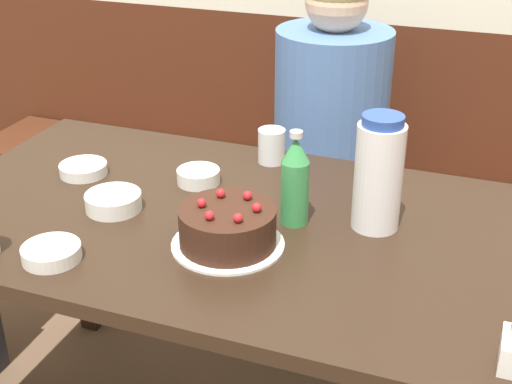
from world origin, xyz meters
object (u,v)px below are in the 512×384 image
Objects in this scene: glass_tumbler_short at (272,146)px; bench_seat at (332,241)px; bowl_soup_white at (83,169)px; bowl_side_dish at (198,176)px; water_pitcher at (379,174)px; bowl_sauce_shallow at (51,253)px; soju_bottle at (295,180)px; birthday_cake at (229,228)px; bowl_rice_small at (113,201)px; person_dark_striped at (328,169)px.

bench_seat is at bearing 83.34° from glass_tumbler_short.
bowl_side_dish is at bearing 10.94° from bowl_soup_white.
water_pitcher is 0.71m from bowl_sauce_shallow.
glass_tumbler_short is (-0.16, 0.30, -0.06)m from soju_bottle.
water_pitcher is (0.27, 0.19, 0.08)m from birthday_cake.
bowl_rice_small reaches higher than bench_seat.
bowl_rice_small is 0.24m from bowl_side_dish.
bowl_side_dish is 0.46m from bowl_sauce_shallow.
bowl_soup_white is (-0.76, 0.01, -0.11)m from water_pitcher.
birthday_cake is at bearing -10.72° from bowl_rice_small.
birthday_cake is 0.32m from bowl_side_dish.
bowl_rice_small is at bearing -167.88° from soju_bottle.
glass_tumbler_short is at bearing -96.66° from bench_seat.
birthday_cake reaches higher than bowl_rice_small.
birthday_cake is at bearing -89.74° from bench_seat.
water_pitcher is 0.42m from glass_tumbler_short.
bowl_side_dish is 0.59m from person_dark_striped.
bowl_side_dish is 0.23m from glass_tumbler_short.
bowl_sauce_shallow is 1.33× the size of glass_tumbler_short.
bowl_rice_small is 1.22× the size of bowl_side_dish.
soju_bottle is at bearing 7.75° from person_dark_striped.
bowl_side_dish is at bearing 126.50° from birthday_cake.
birthday_cake is 1.10× the size of soju_bottle.
bowl_sauce_shallow is (-0.59, -0.37, -0.11)m from water_pitcher.
bowl_sauce_shallow reaches higher than bowl_soup_white.
bowl_soup_white is (-0.59, 0.05, -0.09)m from soju_bottle.
water_pitcher is 2.00× the size of bowl_rice_small.
person_dark_striped reaches higher than bowl_rice_small.
bowl_side_dish is at bearing 172.06° from water_pitcher.
bowl_side_dish is 0.89× the size of bowl_sauce_shallow.
person_dark_striped reaches higher than bowl_side_dish.
bowl_rice_small is at bearing 169.28° from birthday_cake.
glass_tumbler_short is 0.40m from person_dark_striped.
water_pitcher reaches higher than bowl_side_dish.
bowl_soup_white is 0.93× the size of bowl_rice_small.
bowl_soup_white is 0.10× the size of person_dark_striped.
soju_bottle is 1.81× the size of bowl_soup_white.
bowl_soup_white is at bearing -150.26° from glass_tumbler_short.
glass_tumbler_short reaches higher than bench_seat.
bowl_soup_white is 0.49m from glass_tumbler_short.
bowl_sauce_shallow is at bearing -112.63° from glass_tumbler_short.
person_dark_striped is at bearing 69.26° from bowl_side_dish.
soju_bottle is at bearing 57.28° from birthday_cake.
birthday_cake is at bearing -22.28° from bowl_soup_white.
soju_bottle is 0.32m from bowl_side_dish.
water_pitcher is at bearing 14.63° from soju_bottle.
bowl_soup_white is at bearing -123.12° from bench_seat.
person_dark_striped is (0.33, 0.97, -0.17)m from bowl_sauce_shallow.
person_dark_striped is at bearing 49.59° from bowl_soup_white.
bowl_rice_small is (-0.59, -0.13, -0.11)m from water_pitcher.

